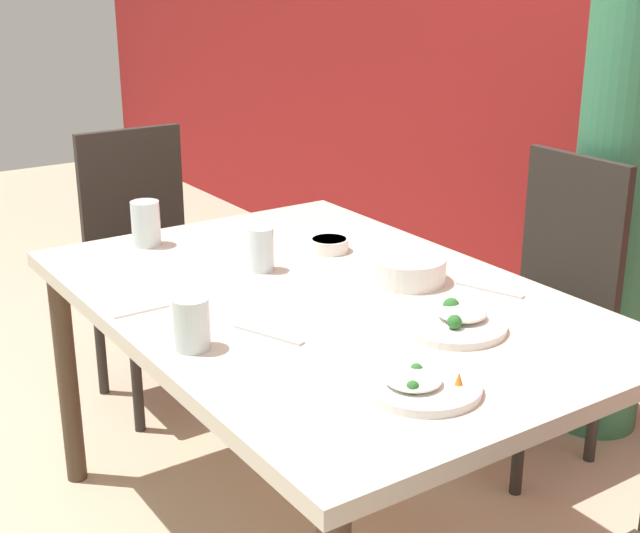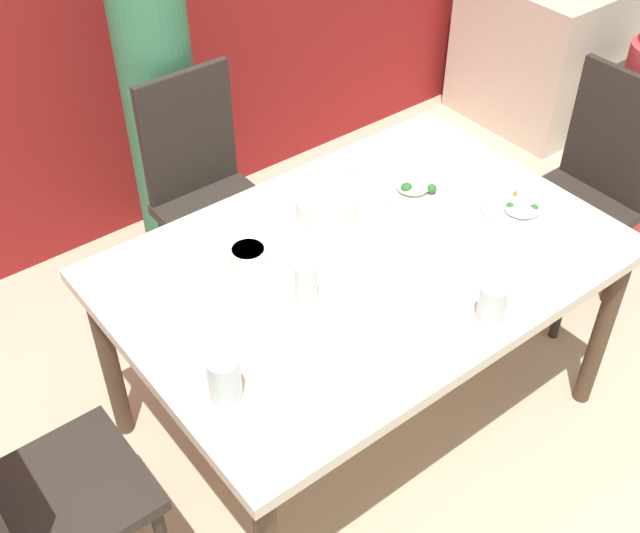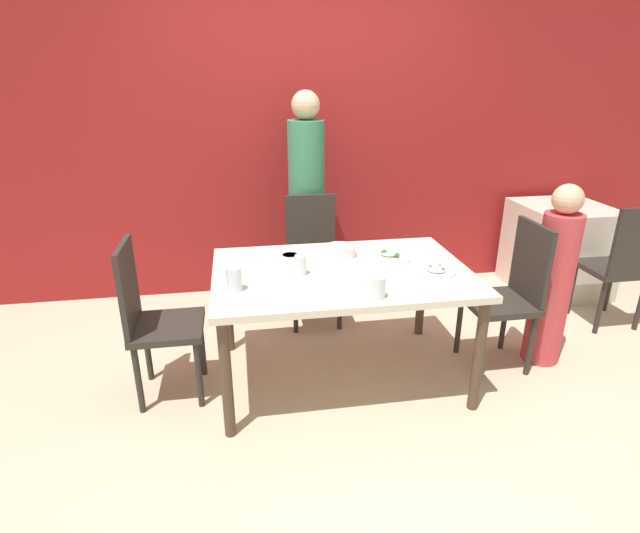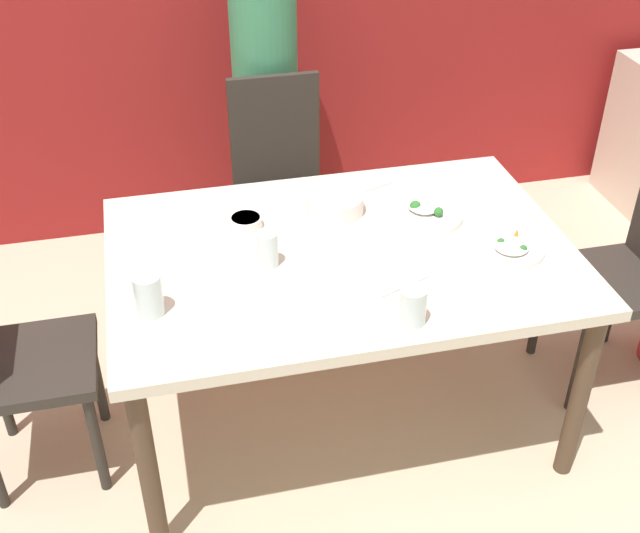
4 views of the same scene
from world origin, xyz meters
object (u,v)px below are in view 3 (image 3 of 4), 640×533
chair_child_spot (510,292)px  person_child (553,282)px  glass_water_tall (378,287)px  chair_adult_spot (313,256)px  plate_rice_adult (436,270)px  person_adult (307,208)px  bowl_curry (340,251)px

chair_child_spot → person_child: (0.29, -0.00, 0.05)m
glass_water_tall → chair_adult_spot: bearing=96.6°
chair_child_spot → person_child: bearing=90.0°
chair_adult_spot → plate_rice_adult: bearing=-59.9°
chair_adult_spot → person_adult: 0.42m
chair_adult_spot → bowl_curry: (0.08, -0.62, 0.25)m
chair_adult_spot → person_adult: size_ratio=0.56×
bowl_curry → glass_water_tall: (0.06, -0.64, 0.02)m
chair_adult_spot → person_child: bearing=-31.4°
person_child → plate_rice_adult: bearing=-172.3°
glass_water_tall → person_child: bearing=17.1°
chair_adult_spot → bowl_curry: bearing=-82.6°
person_child → plate_rice_adult: 0.88m
chair_adult_spot → plate_rice_adult: chair_adult_spot is taller
chair_adult_spot → person_adult: bearing=90.0°
bowl_curry → glass_water_tall: 0.65m
bowl_curry → plate_rice_adult: bowl_curry is taller
chair_adult_spot → chair_child_spot: bearing=-37.4°
person_adult → bowl_curry: person_adult is taller
chair_adult_spot → bowl_curry: 0.67m
person_adult → plate_rice_adult: bearing=-66.2°
chair_child_spot → person_adult: person_adult is taller
chair_adult_spot → glass_water_tall: bearing=-83.4°
person_adult → plate_rice_adult: (0.57, -1.29, -0.06)m
chair_adult_spot → chair_child_spot: 1.43m
chair_adult_spot → glass_water_tall: 1.30m
person_child → plate_rice_adult: person_child is taller
chair_child_spot → glass_water_tall: (-0.99, -0.39, 0.27)m
bowl_curry → person_child: bearing=-10.6°
person_child → glass_water_tall: person_child is taller
person_child → chair_adult_spot: bearing=148.6°
chair_adult_spot → person_child: size_ratio=0.80×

